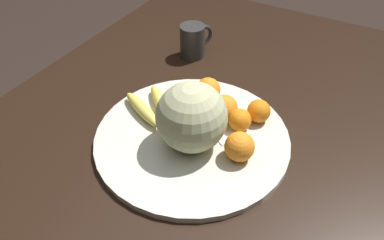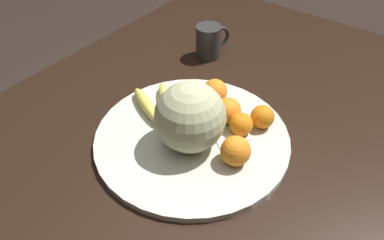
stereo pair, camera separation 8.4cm
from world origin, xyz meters
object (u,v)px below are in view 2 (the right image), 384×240
(banana_bunch, at_px, (177,103))
(ceramic_mug, at_px, (209,41))
(kitchen_table, at_px, (220,152))
(melon, at_px, (190,117))
(orange_back_right, at_px, (215,91))
(produce_tag, at_px, (234,139))
(orange_mid_center, at_px, (227,110))
(fruit_bowl, at_px, (192,138))
(orange_front_right, at_px, (236,151))
(orange_front_left, at_px, (262,117))
(orange_back_left, at_px, (241,124))

(banana_bunch, bearing_deg, ceramic_mug, -24.44)
(kitchen_table, distance_m, melon, 0.20)
(orange_back_right, distance_m, produce_tag, 0.16)
(orange_back_right, bearing_deg, ceramic_mug, 37.96)
(orange_mid_center, bearing_deg, fruit_bowl, 158.83)
(kitchen_table, xyz_separation_m, orange_mid_center, (0.03, 0.00, 0.13))
(orange_front_right, height_order, orange_back_right, orange_front_right)
(banana_bunch, bearing_deg, orange_mid_center, -117.86)
(kitchen_table, relative_size, fruit_bowl, 3.19)
(orange_front_left, xyz_separation_m, orange_back_left, (-0.05, 0.03, -0.00))
(kitchen_table, distance_m, orange_back_left, 0.13)
(melon, xyz_separation_m, orange_back_right, (0.17, 0.04, -0.05))
(kitchen_table, bearing_deg, orange_front_left, -52.51)
(kitchen_table, bearing_deg, melon, 164.30)
(banana_bunch, bearing_deg, orange_back_left, -127.84)
(kitchen_table, distance_m, orange_back_right, 0.16)
(kitchen_table, bearing_deg, fruit_bowl, 151.45)
(orange_front_left, xyz_separation_m, ceramic_mug, (0.22, 0.31, 0.01))
(banana_bunch, height_order, ceramic_mug, ceramic_mug)
(ceramic_mug, bearing_deg, orange_mid_center, -137.62)
(produce_tag, xyz_separation_m, ceramic_mug, (0.30, 0.28, 0.03))
(produce_tag, bearing_deg, orange_front_left, 14.91)
(fruit_bowl, relative_size, orange_front_right, 6.92)
(fruit_bowl, xyz_separation_m, orange_mid_center, (0.10, -0.04, 0.04))
(orange_back_left, bearing_deg, produce_tag, 179.43)
(orange_back_left, bearing_deg, orange_mid_center, 70.21)
(banana_bunch, distance_m, orange_back_right, 0.10)
(melon, distance_m, orange_front_left, 0.20)
(orange_mid_center, bearing_deg, banana_bunch, 105.38)
(orange_back_left, bearing_deg, orange_front_left, -27.35)
(orange_mid_center, xyz_separation_m, produce_tag, (-0.05, -0.05, -0.03))
(orange_front_right, height_order, orange_mid_center, orange_front_right)
(fruit_bowl, xyz_separation_m, melon, (-0.02, -0.01, 0.09))
(orange_front_right, distance_m, orange_mid_center, 0.14)
(melon, relative_size, orange_back_right, 2.47)
(melon, relative_size, orange_front_left, 2.79)
(orange_front_left, relative_size, produce_tag, 0.65)
(fruit_bowl, bearing_deg, melon, -152.55)
(orange_front_right, height_order, orange_back_left, orange_front_right)
(melon, bearing_deg, orange_back_right, 14.79)
(orange_back_left, height_order, orange_back_right, orange_back_right)
(orange_front_left, distance_m, ceramic_mug, 0.38)
(orange_mid_center, distance_m, orange_back_left, 0.06)
(produce_tag, bearing_deg, kitchen_table, 98.59)
(banana_bunch, distance_m, orange_back_left, 0.18)
(orange_front_right, bearing_deg, orange_back_left, 23.25)
(orange_back_left, bearing_deg, orange_front_right, -156.75)
(orange_back_right, bearing_deg, orange_mid_center, -123.74)
(fruit_bowl, relative_size, orange_front_left, 8.07)
(fruit_bowl, relative_size, orange_back_right, 7.14)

